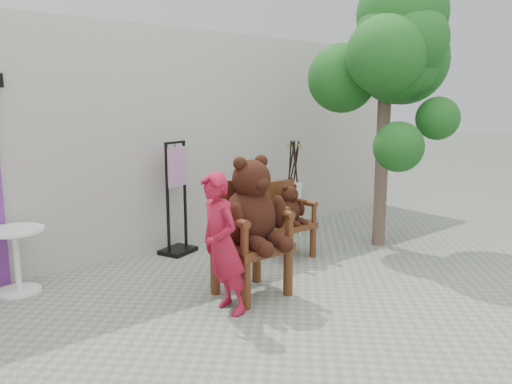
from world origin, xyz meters
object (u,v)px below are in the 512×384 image
stool_bucket (293,194)px  tree (394,53)px  person (223,244)px  display_stand (177,211)px  cafe_table (16,253)px  chair_big (251,217)px  chair_small (287,213)px

stool_bucket → tree: bearing=-62.7°
stool_bucket → tree: tree is taller
person → display_stand: 2.11m
person → tree: (3.18, 0.41, 1.97)m
person → cafe_table: (-1.36, 1.86, -0.26)m
chair_big → cafe_table: bearing=139.1°
chair_small → cafe_table: size_ratio=1.41×
chair_big → chair_small: chair_big is taller
cafe_table → stool_bucket: stool_bucket is taller
chair_big → chair_small: 1.42m
chair_small → stool_bucket: 1.08m
chair_small → stool_bucket: size_ratio=0.68×
display_stand → chair_big: bearing=-115.2°
chair_small → person: 1.97m
chair_small → stool_bucket: bearing=42.1°
display_stand → stool_bucket: bearing=-29.7°
chair_small → cafe_table: bearing=163.4°
stool_bucket → chair_big: bearing=-144.4°
stool_bucket → tree: 2.47m
cafe_table → stool_bucket: bearing=-2.9°
person → cafe_table: 2.32m
chair_small → display_stand: size_ratio=0.66×
display_stand → person: bearing=-129.0°
stool_bucket → chair_small: bearing=-137.9°
cafe_table → display_stand: (2.06, 0.13, 0.14)m
chair_big → tree: 3.23m
tree → stool_bucket: bearing=117.3°
chair_big → stool_bucket: (2.01, 1.44, -0.20)m
stool_bucket → cafe_table: bearing=177.1°
display_stand → tree: bearing=-52.1°
cafe_table → display_stand: display_stand is taller
person → cafe_table: person is taller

